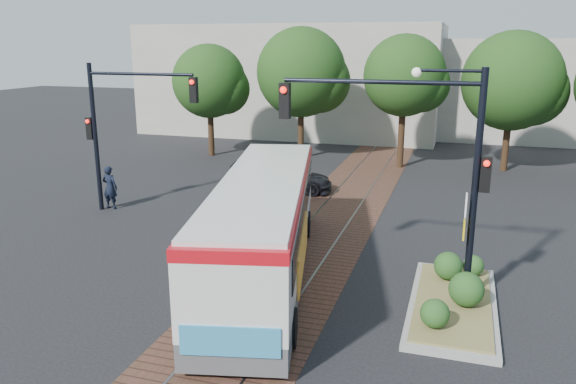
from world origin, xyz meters
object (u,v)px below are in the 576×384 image
(signal_pole_main, at_px, (427,150))
(officer, at_px, (110,187))
(traffic_island, at_px, (454,295))
(parked_car, at_px, (282,178))
(signal_pole_left, at_px, (118,118))
(city_bus, at_px, (264,221))

(signal_pole_main, xyz_separation_m, officer, (-13.04, 5.04, -3.25))
(traffic_island, relative_size, parked_car, 1.12)
(signal_pole_main, bearing_deg, signal_pole_left, 158.55)
(city_bus, distance_m, officer, 9.68)
(signal_pole_main, xyz_separation_m, signal_pole_left, (-12.23, 4.80, -0.29))
(city_bus, distance_m, signal_pole_left, 9.10)
(signal_pole_main, height_order, officer, signal_pole_main)
(traffic_island, bearing_deg, officer, 159.87)
(city_bus, relative_size, signal_pole_main, 1.91)
(traffic_island, bearing_deg, parked_car, 128.88)
(city_bus, relative_size, parked_car, 2.48)
(signal_pole_main, height_order, signal_pole_left, signal_pole_main)
(traffic_island, distance_m, officer, 14.92)
(city_bus, relative_size, signal_pole_left, 1.91)
(traffic_island, xyz_separation_m, signal_pole_left, (-13.19, 4.89, 3.54))
(traffic_island, bearing_deg, city_bus, 174.59)
(city_bus, distance_m, parked_car, 9.74)
(signal_pole_main, relative_size, parked_car, 1.29)
(city_bus, height_order, signal_pole_left, signal_pole_left)
(officer, bearing_deg, city_bus, 153.20)
(traffic_island, relative_size, signal_pole_main, 0.87)
(signal_pole_left, bearing_deg, officer, 163.75)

